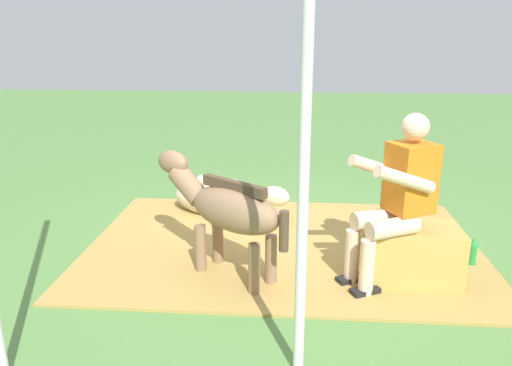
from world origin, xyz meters
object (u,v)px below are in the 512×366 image
pony_lying (220,199)px  soda_bottle (472,253)px  pony_standing (226,208)px  person_seated (397,195)px  tent_pole_left (304,158)px  hay_bale (410,255)px

pony_lying → soda_bottle: (-2.26, 1.00, -0.07)m
pony_standing → soda_bottle: (-2.01, -0.31, -0.45)m
person_seated → pony_lying: bearing=-41.0°
pony_lying → tent_pole_left: bearing=108.7°
soda_bottle → tent_pole_left: (1.44, 1.43, 1.14)m
hay_bale → pony_standing: bearing=0.9°
hay_bale → pony_standing: pony_standing is taller
person_seated → soda_bottle: 1.00m
person_seated → tent_pole_left: size_ratio=0.52×
pony_lying → tent_pole_left: tent_pole_left is taller
pony_lying → soda_bottle: size_ratio=5.18×
pony_standing → pony_lying: pony_standing is taller
tent_pole_left → pony_standing: bearing=-63.2°
pony_standing → hay_bale: bearing=-179.1°
hay_bale → person_seated: person_seated is taller
hay_bale → tent_pole_left: (0.86, 1.15, 1.04)m
hay_bale → pony_lying: bearing=-37.3°
soda_bottle → tent_pole_left: tent_pole_left is taller
hay_bale → person_seated: 0.53m
hay_bale → person_seated: size_ratio=0.56×
tent_pole_left → pony_lying: bearing=-71.3°
hay_bale → soda_bottle: bearing=-153.6°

